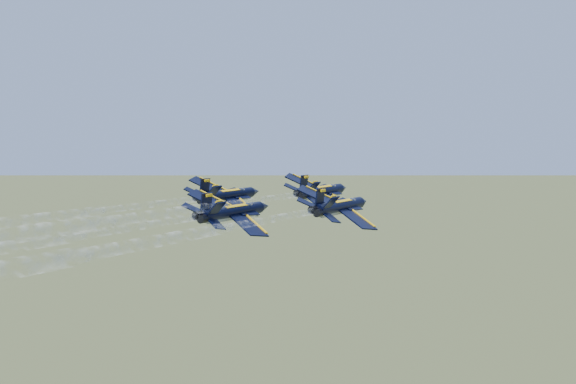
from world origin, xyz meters
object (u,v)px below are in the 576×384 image
at_px(jet_lead, 322,191).
at_px(jet_right, 341,206).
at_px(jet_left, 228,195).
at_px(jet_slot, 234,211).

relative_size(jet_lead, jet_right, 1.00).
distance_m(jet_left, jet_slot, 16.55).
height_order(jet_right, jet_slot, same).
bearing_deg(jet_left, jet_lead, 48.74).
bearing_deg(jet_left, jet_right, -3.21).
bearing_deg(jet_left, jet_slot, -51.61).
relative_size(jet_lead, jet_slot, 1.00).
xyz_separation_m(jet_lead, jet_right, (8.55, -14.20, 0.00)).
relative_size(jet_left, jet_slot, 1.00).
distance_m(jet_left, jet_right, 20.65).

